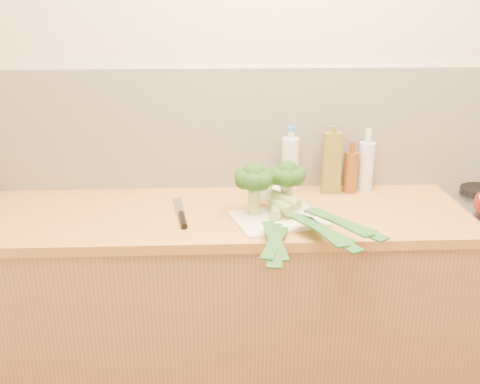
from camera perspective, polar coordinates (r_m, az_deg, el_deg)
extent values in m
plane|color=beige|center=(2.39, 4.40, 9.76)|extent=(3.50, 0.00, 3.50)
cube|color=silver|center=(2.41, 4.35, 6.68)|extent=(3.20, 0.02, 0.54)
cube|color=#AB7047|center=(2.44, 4.67, -12.19)|extent=(3.20, 0.60, 0.86)
cube|color=gold|center=(2.23, 5.00, -2.39)|extent=(3.20, 0.62, 0.04)
cylinder|color=black|center=(2.57, 24.26, 0.10)|extent=(0.17, 0.17, 0.03)
cube|color=white|center=(2.12, 4.15, -2.90)|extent=(0.40, 0.34, 0.01)
cylinder|color=#9CAF66|center=(2.13, 1.49, -1.00)|extent=(0.05, 0.05, 0.10)
sphere|color=#15370F|center=(2.09, 1.52, 1.87)|extent=(0.10, 0.10, 0.10)
sphere|color=#15370F|center=(2.10, 2.74, 1.46)|extent=(0.07, 0.07, 0.07)
sphere|color=#15370F|center=(2.13, 2.20, 1.77)|extent=(0.07, 0.07, 0.07)
sphere|color=#15370F|center=(2.14, 1.17, 1.83)|extent=(0.07, 0.07, 0.07)
sphere|color=#15370F|center=(2.12, 0.39, 1.61)|extent=(0.07, 0.07, 0.07)
sphere|color=#15370F|center=(2.08, 0.44, 1.26)|extent=(0.07, 0.07, 0.07)
sphere|color=#15370F|center=(2.06, 1.32, 1.05)|extent=(0.07, 0.07, 0.07)
sphere|color=#15370F|center=(2.07, 2.36, 1.14)|extent=(0.07, 0.07, 0.07)
cylinder|color=#9CAF66|center=(2.19, 4.99, -0.51)|extent=(0.05, 0.05, 0.10)
sphere|color=#15370F|center=(2.15, 5.08, 2.18)|extent=(0.09, 0.09, 0.09)
sphere|color=#15370F|center=(2.16, 6.17, 1.80)|extent=(0.07, 0.07, 0.07)
sphere|color=#15370F|center=(2.19, 5.64, 2.07)|extent=(0.07, 0.07, 0.07)
sphere|color=#15370F|center=(2.19, 4.69, 2.13)|extent=(0.07, 0.07, 0.07)
sphere|color=#15370F|center=(2.17, 4.01, 1.93)|extent=(0.07, 0.07, 0.07)
sphere|color=#15370F|center=(2.13, 4.12, 1.62)|extent=(0.07, 0.07, 0.07)
sphere|color=#15370F|center=(2.12, 4.95, 1.43)|extent=(0.07, 0.07, 0.07)
sphere|color=#15370F|center=(2.13, 5.88, 1.51)|extent=(0.07, 0.07, 0.07)
cylinder|color=white|center=(2.29, 3.86, -0.30)|extent=(0.06, 0.14, 0.04)
cylinder|color=#82A452|center=(2.15, 3.83, -1.67)|extent=(0.06, 0.17, 0.04)
cube|color=#174117|center=(1.86, 3.74, -5.36)|extent=(0.13, 0.30, 0.02)
cube|color=#174117|center=(1.84, 3.74, -5.58)|extent=(0.09, 0.34, 0.01)
cube|color=#174117|center=(1.87, 3.75, -5.12)|extent=(0.07, 0.28, 0.02)
cylinder|color=white|center=(2.21, 2.90, -0.56)|extent=(0.08, 0.11, 0.04)
cylinder|color=#82A452|center=(2.12, 4.42, -1.48)|extent=(0.09, 0.13, 0.04)
cube|color=#174117|center=(1.92, 8.88, -4.16)|extent=(0.13, 0.30, 0.02)
cube|color=#174117|center=(1.90, 9.24, -4.33)|extent=(0.20, 0.33, 0.01)
cube|color=#174117|center=(1.92, 8.70, -3.95)|extent=(0.21, 0.25, 0.02)
cylinder|color=white|center=(2.22, 2.74, 0.08)|extent=(0.10, 0.12, 0.04)
cylinder|color=#82A452|center=(2.14, 4.91, -0.82)|extent=(0.12, 0.14, 0.04)
cube|color=#174117|center=(1.95, 10.80, -3.25)|extent=(0.17, 0.29, 0.02)
cube|color=#174117|center=(1.94, 11.24, -3.38)|extent=(0.24, 0.30, 0.01)
cube|color=#174117|center=(1.96, 10.58, -3.05)|extent=(0.24, 0.22, 0.02)
cube|color=silver|center=(2.25, -6.54, -1.57)|extent=(0.07, 0.20, 0.00)
cylinder|color=black|center=(2.10, -6.13, -2.98)|extent=(0.04, 0.13, 0.02)
cube|color=olive|center=(2.39, 9.73, 3.05)|extent=(0.08, 0.05, 0.28)
cylinder|color=olive|center=(2.35, 9.95, 6.62)|extent=(0.02, 0.02, 0.03)
cylinder|color=silver|center=(2.47, 13.26, 2.67)|extent=(0.07, 0.07, 0.22)
cylinder|color=silver|center=(2.43, 13.53, 5.83)|extent=(0.03, 0.03, 0.06)
cylinder|color=brown|center=(2.43, 11.72, 2.08)|extent=(0.06, 0.06, 0.19)
cylinder|color=brown|center=(2.40, 11.92, 4.75)|extent=(0.03, 0.03, 0.05)
cylinder|color=silver|center=(2.38, 5.34, 2.85)|extent=(0.08, 0.08, 0.25)
cylinder|color=silver|center=(2.34, 5.45, 6.09)|extent=(0.03, 0.03, 0.03)
cylinder|color=#377FCF|center=(2.39, 5.31, 2.00)|extent=(0.08, 0.08, 0.07)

